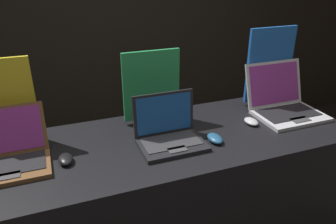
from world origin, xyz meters
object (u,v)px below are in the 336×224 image
(mouse_front, at_px, (66,159))
(promo_stand_back, at_px, (269,68))
(laptop_middle, at_px, (169,132))
(laptop_back, at_px, (284,103))
(laptop_front, at_px, (8,154))
(mouse_middle, at_px, (215,138))
(promo_stand_middle, at_px, (152,89))
(mouse_back, at_px, (251,121))
(promo_stand_front, at_px, (4,106))

(mouse_front, height_order, promo_stand_back, promo_stand_back)
(laptop_middle, xyz_separation_m, laptop_back, (0.77, 0.09, 0.01))
(mouse_front, bearing_deg, laptop_front, 163.03)
(mouse_middle, height_order, promo_stand_back, promo_stand_back)
(mouse_front, xyz_separation_m, mouse_middle, (0.72, -0.07, 0.00))
(promo_stand_middle, xyz_separation_m, laptop_back, (0.77, -0.18, -0.13))
(laptop_middle, bearing_deg, laptop_front, 174.75)
(mouse_front, height_order, laptop_middle, laptop_middle)
(laptop_middle, bearing_deg, mouse_back, 3.37)
(promo_stand_middle, relative_size, mouse_back, 4.06)
(laptop_back, distance_m, promo_stand_back, 0.24)
(laptop_front, height_order, mouse_back, laptop_front)
(mouse_middle, distance_m, laptop_back, 0.57)
(promo_stand_back, bearing_deg, laptop_back, -90.00)
(promo_stand_middle, xyz_separation_m, mouse_back, (0.51, -0.24, -0.18))
(laptop_front, distance_m, mouse_back, 1.25)
(laptop_middle, relative_size, mouse_back, 3.20)
(laptop_middle, height_order, promo_stand_middle, promo_stand_middle)
(laptop_back, height_order, mouse_back, laptop_back)
(laptop_front, distance_m, mouse_front, 0.25)
(laptop_front, distance_m, promo_stand_middle, 0.78)
(mouse_middle, relative_size, laptop_back, 0.29)
(laptop_back, relative_size, promo_stand_back, 0.80)
(laptop_middle, distance_m, mouse_middle, 0.24)
(laptop_middle, bearing_deg, promo_stand_middle, 90.00)
(promo_stand_back, bearing_deg, mouse_front, -168.00)
(laptop_front, xyz_separation_m, promo_stand_back, (1.51, 0.20, 0.17))
(laptop_middle, xyz_separation_m, mouse_back, (0.51, 0.03, -0.04))
(mouse_front, height_order, promo_stand_front, promo_stand_front)
(laptop_front, relative_size, mouse_middle, 3.08)
(promo_stand_front, height_order, mouse_middle, promo_stand_front)
(mouse_middle, relative_size, promo_stand_middle, 0.27)
(promo_stand_middle, bearing_deg, promo_stand_front, -179.84)
(laptop_middle, xyz_separation_m, promo_stand_middle, (0.00, 0.27, 0.14))
(laptop_middle, relative_size, promo_stand_back, 0.67)
(mouse_middle, bearing_deg, promo_stand_middle, 123.02)
(mouse_middle, relative_size, mouse_back, 1.11)
(laptop_back, bearing_deg, laptop_middle, -173.17)
(promo_stand_front, bearing_deg, promo_stand_middle, 0.16)
(mouse_middle, xyz_separation_m, laptop_back, (0.55, 0.17, 0.05))
(mouse_front, relative_size, mouse_back, 1.01)
(laptop_middle, height_order, promo_stand_back, promo_stand_back)
(promo_stand_front, distance_m, mouse_middle, 1.04)
(promo_stand_front, height_order, mouse_back, promo_stand_front)
(promo_stand_front, bearing_deg, mouse_back, -10.74)
(laptop_front, xyz_separation_m, mouse_back, (1.24, -0.04, -0.04))
(laptop_front, bearing_deg, promo_stand_back, 7.50)
(mouse_back, height_order, promo_stand_back, promo_stand_back)
(laptop_front, height_order, mouse_middle, laptop_front)
(mouse_middle, relative_size, promo_stand_back, 0.23)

